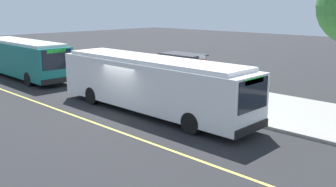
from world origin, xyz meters
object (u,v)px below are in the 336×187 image
(transit_bus_main, at_px, (151,83))
(waiting_bench, at_px, (182,84))
(route_sign_post, at_px, (202,73))
(transit_bus_second, at_px, (23,57))

(transit_bus_main, height_order, waiting_bench, transit_bus_main)
(route_sign_post, bearing_deg, waiting_bench, 148.95)
(transit_bus_second, distance_m, waiting_bench, 13.57)
(transit_bus_main, relative_size, route_sign_post, 4.46)
(transit_bus_main, xyz_separation_m, route_sign_post, (1.25, 2.71, 0.34))
(transit_bus_main, height_order, transit_bus_second, same)
(waiting_bench, relative_size, route_sign_post, 0.57)
(waiting_bench, xyz_separation_m, route_sign_post, (3.17, -1.91, 1.32))
(transit_bus_second, distance_m, route_sign_post, 16.11)
(transit_bus_second, bearing_deg, waiting_bench, 20.48)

